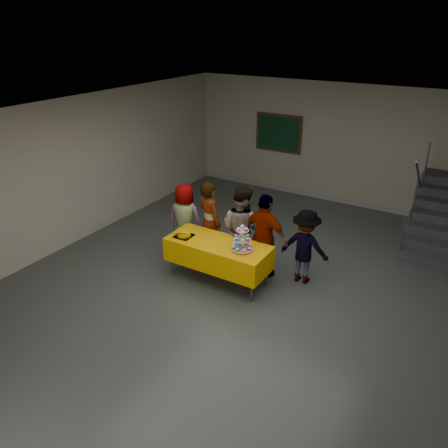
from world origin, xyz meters
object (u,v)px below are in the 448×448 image
object	(u,v)px
bear_cake	(184,233)
schoolchild_b	(210,222)
cupcake_stand	(242,241)
schoolchild_a	(185,219)
schoolchild_d	(265,237)
schoolchild_c	(241,228)
schoolchild_e	(305,247)
bake_table	(218,253)
staircase	(445,217)
noticeboard	(278,133)

from	to	relation	value
bear_cake	schoolchild_b	size ratio (longest dim) A/B	0.22
cupcake_stand	schoolchild_a	size ratio (longest dim) A/B	0.30
schoolchild_a	schoolchild_d	distance (m)	1.78
schoolchild_b	schoolchild_c	world-z (taller)	same
schoolchild_e	cupcake_stand	bearing A→B (deg)	41.64
bake_table	bear_cake	bearing A→B (deg)	-169.77
cupcake_stand	schoolchild_e	size ratio (longest dim) A/B	0.32
bear_cake	staircase	world-z (taller)	staircase
schoolchild_d	schoolchild_a	bearing A→B (deg)	7.38
schoolchild_d	noticeboard	size ratio (longest dim) A/B	1.24
cupcake_stand	schoolchild_a	bearing A→B (deg)	159.88
bear_cake	schoolchild_e	distance (m)	2.18
schoolchild_b	noticeboard	bearing A→B (deg)	-58.75
cupcake_stand	noticeboard	xyz separation A→B (m)	(-1.59, 4.83, 0.67)
schoolchild_c	schoolchild_e	world-z (taller)	schoolchild_c
schoolchild_c	noticeboard	xyz separation A→B (m)	(-1.21, 4.18, 0.78)
schoolchild_b	noticeboard	xyz separation A→B (m)	(-0.57, 4.26, 0.78)
noticeboard	schoolchild_d	bearing A→B (deg)	-67.78
noticeboard	bear_cake	bearing A→B (deg)	-84.88
schoolchild_b	staircase	bearing A→B (deg)	-114.26
schoolchild_b	schoolchild_c	size ratio (longest dim) A/B	1.00
schoolchild_b	schoolchild_e	distance (m)	1.87
bake_table	schoolchild_d	size ratio (longest dim) A/B	1.16
bear_cake	schoolchild_a	size ratio (longest dim) A/B	0.25
bake_table	noticeboard	size ratio (longest dim) A/B	1.45
schoolchild_e	noticeboard	distance (m)	4.78
cupcake_stand	schoolchild_b	xyz separation A→B (m)	(-1.03, 0.57, -0.11)
cupcake_stand	schoolchild_b	distance (m)	1.18
bear_cake	schoolchild_e	size ratio (longest dim) A/B	0.26
schoolchild_d	noticeboard	distance (m)	4.67
cupcake_stand	staircase	size ratio (longest dim) A/B	0.19
bear_cake	noticeboard	world-z (taller)	noticeboard
cupcake_stand	schoolchild_d	bearing A→B (deg)	75.80
schoolchild_c	schoolchild_d	xyz separation A→B (m)	(0.53, -0.08, -0.01)
staircase	noticeboard	distance (m)	4.58
schoolchild_d	cupcake_stand	bearing A→B (deg)	83.99
schoolchild_e	noticeboard	size ratio (longest dim) A/B	1.07
schoolchild_a	staircase	size ratio (longest dim) A/B	0.61
noticeboard	schoolchild_a	bearing A→B (deg)	-90.58
cupcake_stand	schoolchild_b	bearing A→B (deg)	151.03
schoolchild_a	schoolchild_d	world-z (taller)	schoolchild_d
schoolchild_c	schoolchild_b	bearing A→B (deg)	14.10
schoolchild_d	bake_table	bearing A→B (deg)	48.92
schoolchild_a	staircase	bearing A→B (deg)	-151.60
staircase	noticeboard	size ratio (longest dim) A/B	1.85
bake_table	staircase	distance (m)	5.14
bear_cake	schoolchild_c	size ratio (longest dim) A/B	0.22
staircase	schoolchild_a	bearing A→B (deg)	-142.38
schoolchild_a	schoolchild_e	world-z (taller)	schoolchild_a
staircase	bear_cake	bearing A→B (deg)	-133.79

